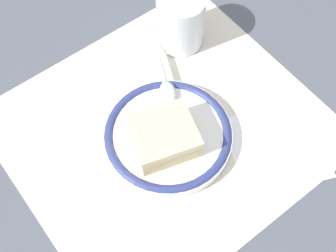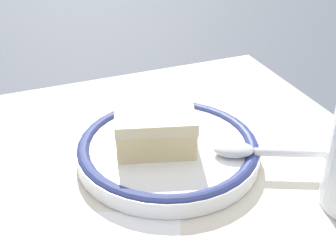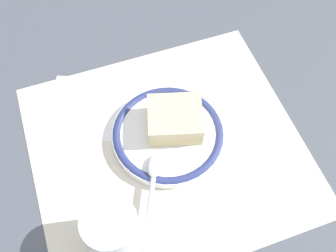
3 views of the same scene
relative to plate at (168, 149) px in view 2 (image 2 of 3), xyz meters
The scene contains 5 objects.
ground_plane 0.02m from the plate, 67.00° to the left, with size 2.40×2.40×0.00m, color #4C515B.
placemat 0.02m from the plate, 67.00° to the left, with size 0.40×0.37×0.00m, color beige.
plate is the anchor object (origin of this frame).
cake_slice 0.03m from the plate, 149.59° to the right, with size 0.10×0.09×0.04m.
spoon 0.09m from the plate, 56.57° to the left, with size 0.07×0.14×0.01m.
Camera 2 is at (0.33, -0.15, 0.25)m, focal length 49.51 mm.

